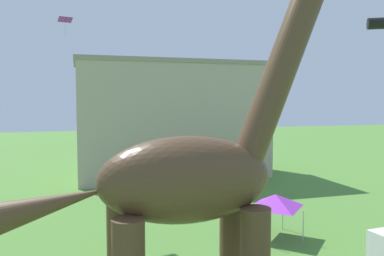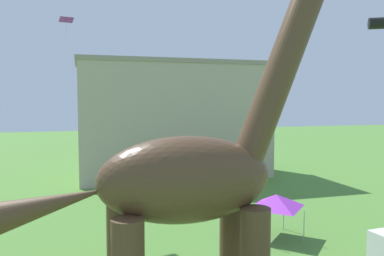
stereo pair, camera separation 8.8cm
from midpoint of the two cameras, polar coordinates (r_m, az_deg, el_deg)
The scene contains 5 objects.
dinosaur_sculpture at distance 15.63m, azimuth -1.27°, elevation -7.58°, with size 16.55×3.51×17.30m.
festival_canopy_tent at distance 27.76m, azimuth 12.08°, elevation -10.41°, with size 3.15×3.15×3.00m.
kite_near_low at distance 35.31m, azimuth -4.26°, elevation -2.49°, with size 0.51×0.51×0.69m.
kite_mid_right at distance 34.28m, azimuth -18.21°, elevation 14.88°, with size 1.23×0.99×1.41m.
background_building_block at distance 49.13m, azimuth -3.03°, elevation 1.32°, with size 23.56×10.37×14.29m.
Camera 1 is at (-1.69, -8.82, 9.37)m, focal length 36.30 mm.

